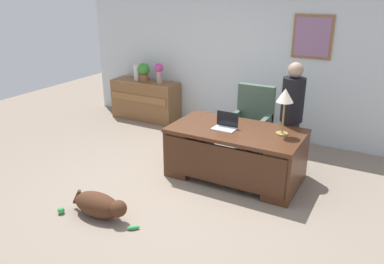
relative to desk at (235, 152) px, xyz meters
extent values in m
plane|color=gray|center=(-0.53, -0.69, -0.40)|extent=(12.00, 12.00, 0.00)
cube|color=silver|center=(-0.53, 1.91, 0.95)|extent=(7.00, 0.12, 2.70)
cube|color=olive|center=(0.51, 1.84, 1.43)|extent=(0.64, 0.03, 0.70)
cube|color=gray|center=(0.51, 1.82, 1.43)|extent=(0.56, 0.01, 0.62)
cube|color=#4C2B19|center=(0.00, 0.03, 0.31)|extent=(1.83, 1.00, 0.05)
cube|color=#4C2B19|center=(-0.73, 0.03, -0.06)|extent=(0.36, 0.94, 0.69)
cube|color=#4C2B19|center=(0.73, 0.03, -0.06)|extent=(0.36, 0.94, 0.69)
cube|color=#412415|center=(0.00, -0.44, -0.02)|extent=(1.73, 0.04, 0.55)
cube|color=brown|center=(-2.64, 1.56, 0.00)|extent=(1.41, 0.48, 0.80)
cube|color=brown|center=(-2.64, 1.31, 0.09)|extent=(1.31, 0.02, 0.14)
cube|color=#475B4C|center=(-0.11, 0.87, -0.03)|extent=(0.60, 0.58, 0.18)
cylinder|color=black|center=(-0.11, 0.87, -0.26)|extent=(0.10, 0.10, 0.28)
cylinder|color=black|center=(-0.11, 0.87, -0.38)|extent=(0.52, 0.52, 0.05)
cube|color=#475B4C|center=(-0.11, 1.11, 0.39)|extent=(0.60, 0.12, 0.66)
cube|color=#475B4C|center=(-0.37, 0.87, 0.17)|extent=(0.08, 0.50, 0.22)
cube|color=#475B4C|center=(0.15, 0.87, 0.17)|extent=(0.08, 0.50, 0.22)
cylinder|color=#262323|center=(0.59, 0.64, -0.01)|extent=(0.26, 0.26, 0.78)
cylinder|color=black|center=(0.59, 0.64, 0.69)|extent=(0.32, 0.32, 0.63)
sphere|color=#9E816B|center=(0.59, 0.64, 1.11)|extent=(0.22, 0.22, 0.22)
ellipsoid|color=#472819|center=(-1.04, -1.70, -0.25)|extent=(0.65, 0.31, 0.30)
sphere|color=#472819|center=(-0.72, -1.69, -0.21)|extent=(0.20, 0.20, 0.20)
cylinder|color=#472819|center=(-1.37, -1.70, -0.23)|extent=(0.15, 0.05, 0.21)
cube|color=#B2B5BA|center=(-0.15, -0.06, 0.34)|extent=(0.32, 0.22, 0.01)
cube|color=black|center=(-0.15, 0.04, 0.46)|extent=(0.32, 0.01, 0.21)
cylinder|color=#9E8447|center=(0.61, 0.14, 0.35)|extent=(0.16, 0.16, 0.02)
cylinder|color=#9E8447|center=(0.61, 0.14, 0.57)|extent=(0.02, 0.02, 0.43)
cone|color=silver|center=(0.61, 0.14, 0.88)|extent=(0.22, 0.22, 0.18)
cylinder|color=#B78C8E|center=(-2.29, 1.56, 0.52)|extent=(0.12, 0.12, 0.24)
sphere|color=#CE3D94|center=(-2.29, 1.56, 0.70)|extent=(0.17, 0.17, 0.17)
cylinder|color=silver|center=(-2.83, 1.56, 0.55)|extent=(0.13, 0.13, 0.30)
cylinder|color=brown|center=(-2.66, 1.56, 0.47)|extent=(0.18, 0.18, 0.14)
sphere|color=#3C8D33|center=(-2.66, 1.56, 0.64)|extent=(0.24, 0.24, 0.24)
sphere|color=green|center=(-1.47, -1.88, -0.36)|extent=(0.08, 0.08, 0.08)
ellipsoid|color=green|center=(-0.50, -1.72, -0.38)|extent=(0.14, 0.14, 0.05)
camera|label=1|loc=(1.88, -4.63, 2.20)|focal=35.98mm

